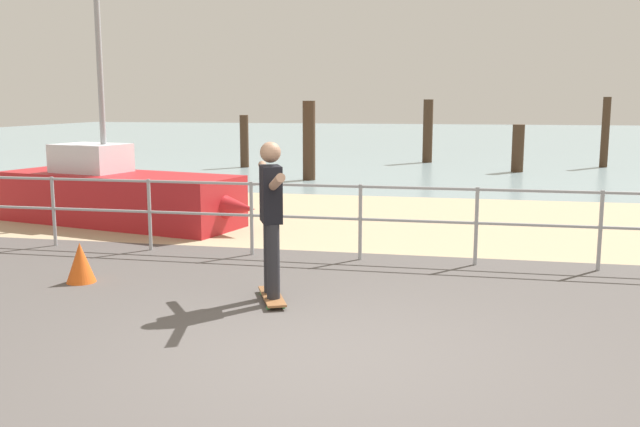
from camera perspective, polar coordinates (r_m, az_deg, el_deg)
ground_plane at (r=5.21m, az=-2.35°, el=-15.26°), size 24.00×10.00×0.04m
beach_strip at (r=12.83m, az=6.35°, el=-0.53°), size 24.00×6.00×0.04m
sea_surface at (r=40.67m, az=10.12°, el=6.01°), size 72.00×50.00×0.04m
railing_fence at (r=9.55m, az=-1.23°, el=0.39°), size 10.76×0.05×1.05m
sailboat at (r=12.63m, az=-15.52°, el=1.44°), size 5.07×2.38×5.59m
skateboard at (r=7.60m, az=-3.94°, el=-6.78°), size 0.50×0.81×0.08m
skateboarder at (r=7.39m, az=-4.02°, el=0.32°), size 0.66×1.36×1.65m
groyne_post_0 at (r=22.80m, az=-6.20°, el=5.86°), size 0.28×0.28×1.70m
groyne_post_1 at (r=18.97m, az=-0.91°, el=5.93°), size 0.34×0.34×2.15m
groyne_post_2 at (r=24.73m, az=8.79°, el=6.64°), size 0.34×0.34×2.20m
groyne_post_3 at (r=21.99m, az=15.85°, el=5.11°), size 0.36×0.36×1.45m
groyne_post_4 at (r=24.47m, az=22.26°, el=6.13°), size 0.25×0.25×2.28m
traffic_cone at (r=8.77m, az=-18.96°, el=-3.87°), size 0.36×0.36×0.50m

